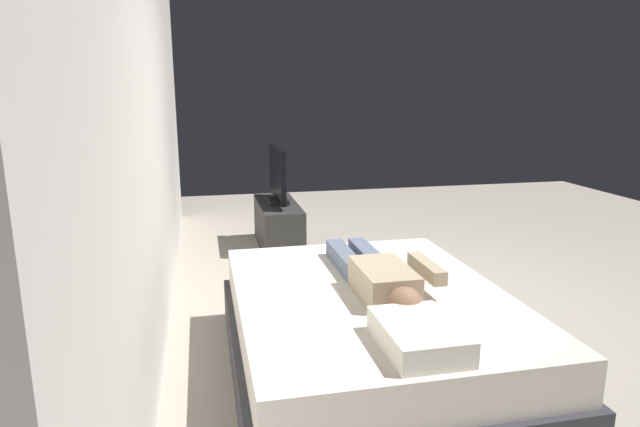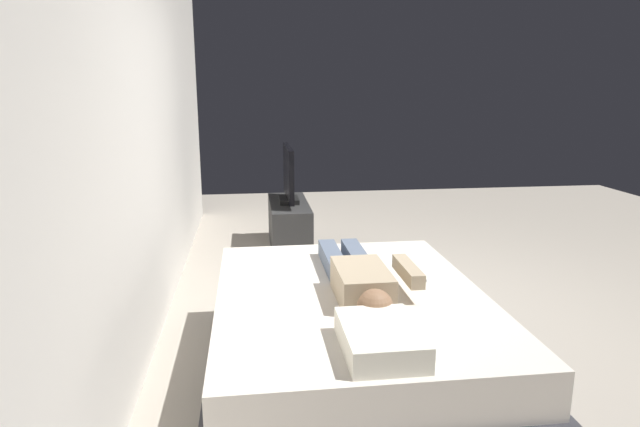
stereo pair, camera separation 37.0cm
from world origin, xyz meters
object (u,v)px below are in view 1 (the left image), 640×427
at_px(pillow, 419,336).
at_px(tv_stand, 278,226).
at_px(bed, 370,335).
at_px(remote, 432,274).
at_px(person, 379,276).
at_px(tv, 277,176).

distance_m(pillow, tv_stand, 3.47).
distance_m(bed, remote, 0.57).
relative_size(person, tv, 1.43).
distance_m(pillow, person, 0.75).
xyz_separation_m(remote, tv, (2.55, 0.62, 0.24)).
height_order(bed, pillow, pillow).
bearing_deg(person, pillow, 175.65).
bearing_deg(pillow, tv, 2.57).
distance_m(pillow, tv, 3.46).
height_order(tv_stand, tv, tv).
height_order(person, remote, person).
height_order(pillow, remote, pillow).
bearing_deg(remote, bed, 111.31).
bearing_deg(tv, tv_stand, 0.00).
bearing_deg(tv_stand, bed, -176.76).
height_order(bed, person, person).
height_order(remote, tv, tv).
bearing_deg(tv_stand, tv, 0.00).
relative_size(bed, person, 1.64).
distance_m(bed, person, 0.36).
height_order(pillow, tv_stand, pillow).
bearing_deg(bed, tv, 3.24).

